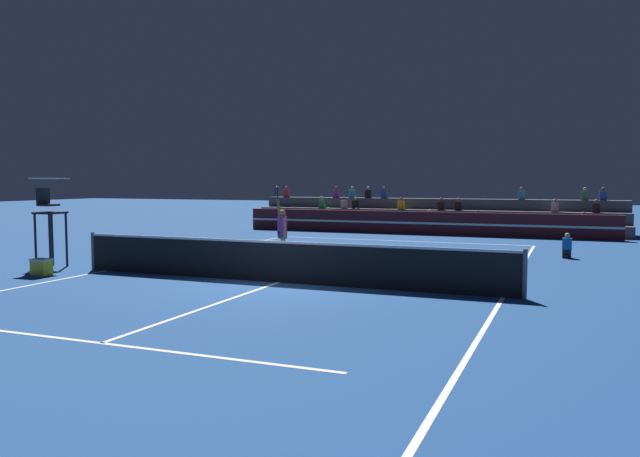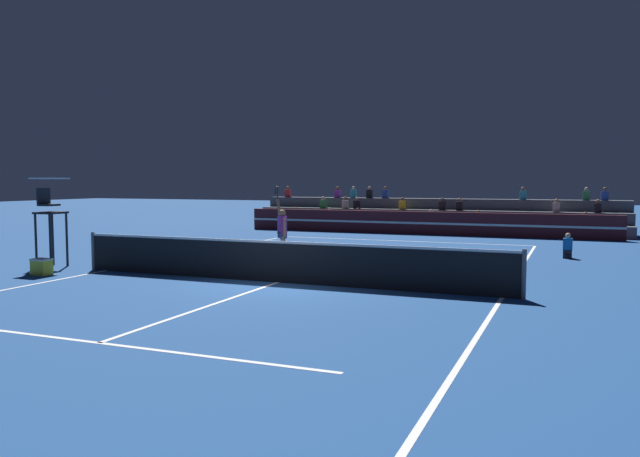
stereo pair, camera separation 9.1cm
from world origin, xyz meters
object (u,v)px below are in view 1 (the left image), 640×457
(tennis_player, at_px, (282,233))
(ball_kid_courtside, at_px, (567,248))
(umpire_chair, at_px, (49,210))
(equipment_cooler, at_px, (41,267))
(tennis_ball, at_px, (226,260))

(tennis_player, bearing_deg, ball_kid_courtside, 33.15)
(umpire_chair, bearing_deg, ball_kid_courtside, 29.81)
(umpire_chair, height_order, equipment_cooler, umpire_chair)
(umpire_chair, relative_size, tennis_ball, 39.26)
(tennis_player, bearing_deg, umpire_chair, -154.82)
(tennis_player, xyz_separation_m, tennis_ball, (-2.17, 0.30, -0.95))
(tennis_ball, height_order, equipment_cooler, equipment_cooler)
(tennis_player, distance_m, tennis_ball, 2.39)
(umpire_chair, bearing_deg, tennis_player, 25.18)
(umpire_chair, xyz_separation_m, ball_kid_courtside, (14.30, 8.19, -1.39))
(tennis_player, bearing_deg, equipment_cooler, -141.08)
(ball_kid_courtside, distance_m, tennis_ball, 11.34)
(umpire_chair, height_order, tennis_player, umpire_chair)
(ball_kid_courtside, bearing_deg, tennis_player, -146.85)
(tennis_player, relative_size, equipment_cooler, 4.93)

